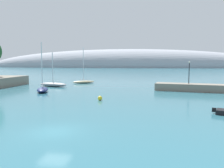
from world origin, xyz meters
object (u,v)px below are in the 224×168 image
at_px(mooring_buoy_yellow, 100,98).
at_px(sailboat_sand_outer_mooring, 84,81).
at_px(harbor_lamp_post, 189,70).
at_px(sailboat_grey_near_shore, 53,84).
at_px(sailboat_navy_mid_mooring, 42,89).

bearing_deg(mooring_buoy_yellow, sailboat_sand_outer_mooring, 111.06).
distance_m(mooring_buoy_yellow, harbor_lamp_post, 21.01).
distance_m(sailboat_grey_near_shore, harbor_lamp_post, 31.65).
bearing_deg(sailboat_grey_near_shore, mooring_buoy_yellow, 142.44).
relative_size(sailboat_grey_near_shore, harbor_lamp_post, 1.80).
height_order(mooring_buoy_yellow, harbor_lamp_post, harbor_lamp_post).
height_order(sailboat_navy_mid_mooring, mooring_buoy_yellow, sailboat_navy_mid_mooring).
bearing_deg(sailboat_navy_mid_mooring, harbor_lamp_post, -100.24).
xyz_separation_m(sailboat_grey_near_shore, sailboat_navy_mid_mooring, (2.27, -10.29, -0.01)).
bearing_deg(mooring_buoy_yellow, sailboat_grey_near_shore, 130.40).
bearing_deg(sailboat_sand_outer_mooring, mooring_buoy_yellow, 78.02).
xyz_separation_m(sailboat_grey_near_shore, harbor_lamp_post, (31.07, -4.69, 3.75)).
distance_m(sailboat_grey_near_shore, sailboat_navy_mid_mooring, 10.54).
xyz_separation_m(sailboat_grey_near_shore, mooring_buoy_yellow, (15.77, -18.53, -0.21)).
height_order(sailboat_grey_near_shore, harbor_lamp_post, sailboat_grey_near_shore).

